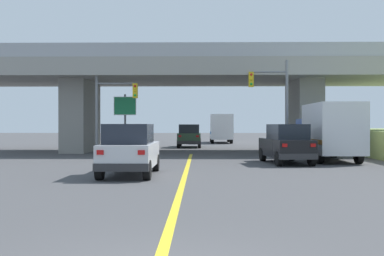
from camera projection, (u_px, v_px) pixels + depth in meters
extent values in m
plane|color=#424244|center=(192.00, 152.00, 34.91)|extent=(160.00, 160.00, 0.00)
cube|color=gray|center=(192.00, 73.00, 34.87)|extent=(35.00, 9.18, 1.19)
cube|color=gray|center=(81.00, 117.00, 35.03)|extent=(1.72, 5.51, 5.19)
cube|color=gray|center=(304.00, 117.00, 34.76)|extent=(1.72, 5.51, 5.19)
cube|color=#9EA0A5|center=(191.00, 50.00, 30.43)|extent=(35.00, 0.20, 0.90)
cube|color=#9EA0A5|center=(193.00, 67.00, 39.30)|extent=(35.00, 0.20, 0.90)
cube|color=yellow|center=(185.00, 174.00, 18.95)|extent=(0.20, 26.12, 0.01)
cube|color=silver|center=(130.00, 155.00, 18.67)|extent=(1.91, 4.44, 0.90)
cube|color=#1E232D|center=(129.00, 134.00, 18.33)|extent=(1.68, 2.44, 0.76)
cube|color=#2D2D30|center=(121.00, 168.00, 16.50)|extent=(1.95, 0.20, 0.28)
cube|color=red|center=(100.00, 152.00, 16.44)|extent=(0.24, 0.06, 0.16)
cube|color=red|center=(141.00, 152.00, 16.41)|extent=(0.24, 0.06, 0.16)
cylinder|color=black|center=(116.00, 163.00, 20.36)|extent=(0.26, 0.72, 0.72)
cylinder|color=black|center=(156.00, 163.00, 20.33)|extent=(0.26, 0.72, 0.72)
cylinder|color=black|center=(100.00, 170.00, 17.02)|extent=(0.26, 0.72, 0.72)
cylinder|color=black|center=(147.00, 170.00, 16.99)|extent=(0.26, 0.72, 0.72)
cube|color=black|center=(286.00, 148.00, 24.37)|extent=(2.23, 4.62, 0.90)
cube|color=#1E232D|center=(287.00, 132.00, 24.03)|extent=(1.82, 2.60, 0.76)
cube|color=#2D2D30|center=(298.00, 157.00, 22.20)|extent=(1.86, 0.38, 0.28)
cube|color=red|center=(285.00, 145.00, 22.07)|extent=(0.24, 0.08, 0.16)
cube|color=red|center=(313.00, 145.00, 22.18)|extent=(0.24, 0.08, 0.16)
cylinder|color=black|center=(263.00, 154.00, 25.99)|extent=(0.33, 0.74, 0.72)
cylinder|color=black|center=(291.00, 154.00, 26.12)|extent=(0.33, 0.74, 0.72)
cylinder|color=black|center=(279.00, 159.00, 22.63)|extent=(0.33, 0.74, 0.72)
cylinder|color=black|center=(312.00, 159.00, 22.76)|extent=(0.33, 0.74, 0.72)
cube|color=navy|center=(317.00, 134.00, 28.75)|extent=(2.20, 2.00, 1.90)
cube|color=silver|center=(333.00, 129.00, 25.41)|extent=(2.31, 4.68, 2.68)
cube|color=#B26619|center=(333.00, 141.00, 25.41)|extent=(2.33, 4.59, 0.24)
cylinder|color=black|center=(301.00, 150.00, 28.77)|extent=(0.30, 0.90, 0.90)
cylinder|color=black|center=(334.00, 150.00, 28.74)|extent=(0.30, 0.90, 0.90)
cylinder|color=black|center=(319.00, 155.00, 24.26)|extent=(0.30, 0.90, 0.90)
cylinder|color=black|center=(359.00, 155.00, 24.23)|extent=(0.30, 0.90, 0.90)
cube|color=#2D4C33|center=(189.00, 138.00, 42.08)|extent=(1.98, 4.78, 0.90)
cube|color=#1E232D|center=(189.00, 129.00, 41.71)|extent=(1.74, 2.63, 0.76)
cube|color=#2D2D30|center=(189.00, 142.00, 39.74)|extent=(2.02, 0.20, 0.28)
cube|color=red|center=(180.00, 136.00, 39.68)|extent=(0.24, 0.06, 0.16)
cube|color=red|center=(198.00, 136.00, 39.65)|extent=(0.24, 0.06, 0.16)
cylinder|color=black|center=(180.00, 142.00, 43.93)|extent=(0.26, 0.72, 0.72)
cylinder|color=black|center=(199.00, 142.00, 43.91)|extent=(0.26, 0.72, 0.72)
cylinder|color=black|center=(178.00, 144.00, 40.25)|extent=(0.26, 0.72, 0.72)
cylinder|color=black|center=(199.00, 144.00, 40.22)|extent=(0.26, 0.72, 0.72)
cylinder|color=slate|center=(287.00, 108.00, 30.22)|extent=(0.18, 0.18, 6.13)
cylinder|color=slate|center=(269.00, 72.00, 30.22)|extent=(2.29, 0.12, 0.12)
cube|color=gold|center=(251.00, 79.00, 30.24)|extent=(0.32, 0.26, 0.96)
sphere|color=red|center=(251.00, 75.00, 30.09)|extent=(0.16, 0.16, 0.16)
sphere|color=gold|center=(251.00, 79.00, 30.09)|extent=(0.16, 0.16, 0.16)
sphere|color=green|center=(251.00, 84.00, 30.09)|extent=(0.16, 0.16, 0.16)
cylinder|color=slate|center=(97.00, 114.00, 30.89)|extent=(0.18, 0.18, 5.43)
cylinder|color=slate|center=(116.00, 83.00, 30.86)|extent=(2.53, 0.12, 0.12)
cube|color=gold|center=(135.00, 91.00, 30.84)|extent=(0.32, 0.26, 0.96)
sphere|color=red|center=(135.00, 86.00, 30.69)|extent=(0.16, 0.16, 0.16)
sphere|color=gold|center=(135.00, 91.00, 30.69)|extent=(0.16, 0.16, 0.16)
sphere|color=green|center=(135.00, 95.00, 30.69)|extent=(0.16, 0.16, 0.16)
cylinder|color=#56595E|center=(125.00, 124.00, 32.54)|extent=(0.14, 0.14, 4.08)
cube|color=#197242|center=(125.00, 106.00, 32.48)|extent=(1.46, 0.08, 1.19)
cube|color=white|center=(125.00, 106.00, 32.47)|extent=(1.54, 0.04, 1.27)
cube|color=silver|center=(220.00, 130.00, 54.78)|extent=(2.20, 2.00, 1.90)
cube|color=silver|center=(221.00, 127.00, 51.29)|extent=(2.31, 4.99, 2.65)
cube|color=#195999|center=(221.00, 133.00, 51.29)|extent=(2.33, 4.89, 0.24)
cylinder|color=black|center=(211.00, 138.00, 54.81)|extent=(0.30, 0.90, 0.90)
cylinder|color=black|center=(229.00, 138.00, 54.77)|extent=(0.30, 0.90, 0.90)
cylinder|color=black|center=(212.00, 139.00, 50.06)|extent=(0.30, 0.90, 0.90)
cylinder|color=black|center=(231.00, 139.00, 50.03)|extent=(0.30, 0.90, 0.90)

